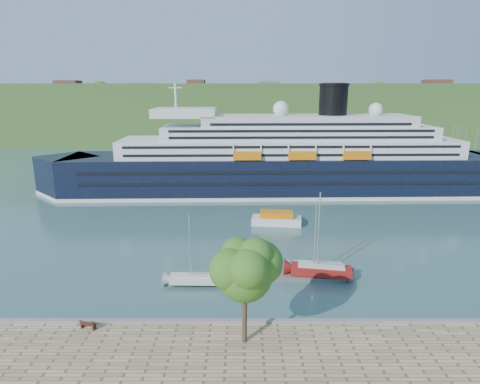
% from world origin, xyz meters
% --- Properties ---
extents(ground, '(400.00, 400.00, 0.00)m').
position_xyz_m(ground, '(0.00, 0.00, 0.00)').
color(ground, '#325957').
rests_on(ground, ground).
extents(far_hillside, '(400.00, 50.00, 24.00)m').
position_xyz_m(far_hillside, '(0.00, 145.00, 12.00)').
color(far_hillside, '#2E5421').
rests_on(far_hillside, ground).
extents(quay_coping, '(220.00, 0.50, 0.30)m').
position_xyz_m(quay_coping, '(0.00, -0.20, 1.15)').
color(quay_coping, slate).
rests_on(quay_coping, promenade).
extents(cruise_ship, '(103.86, 17.70, 23.25)m').
position_xyz_m(cruise_ship, '(6.52, 52.01, 11.62)').
color(cruise_ship, black).
rests_on(cruise_ship, ground).
extents(park_bench, '(1.59, 0.98, 0.95)m').
position_xyz_m(park_bench, '(-15.60, -1.20, 1.48)').
color(park_bench, '#462314').
rests_on(park_bench, promenade).
extents(promenade_tree, '(6.18, 6.18, 10.24)m').
position_xyz_m(promenade_tree, '(-1.50, -3.04, 6.12)').
color(promenade_tree, '#2C6119').
rests_on(promenade_tree, promenade).
extents(floating_pontoon, '(18.34, 2.30, 0.41)m').
position_xyz_m(floating_pontoon, '(1.39, 10.88, 0.20)').
color(floating_pontoon, '#66615B').
rests_on(floating_pontoon, ground).
extents(sailboat_white_near, '(6.38, 1.88, 8.20)m').
position_xyz_m(sailboat_white_near, '(-7.12, 8.90, 4.10)').
color(sailboat_white_near, silver).
rests_on(sailboat_white_near, ground).
extents(sailboat_red, '(8.10, 3.47, 10.13)m').
position_xyz_m(sailboat_red, '(7.77, 10.81, 5.07)').
color(sailboat_red, maroon).
rests_on(sailboat_red, ground).
extents(sailboat_white_far, '(6.68, 2.41, 8.45)m').
position_xyz_m(sailboat_white_far, '(7.57, 12.07, 4.23)').
color(sailboat_white_far, silver).
rests_on(sailboat_white_far, ground).
extents(tender_launch, '(8.52, 3.77, 2.28)m').
position_xyz_m(tender_launch, '(4.13, 30.49, 1.14)').
color(tender_launch, orange).
rests_on(tender_launch, ground).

